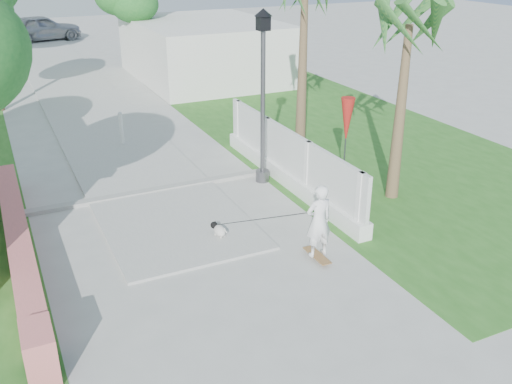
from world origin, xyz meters
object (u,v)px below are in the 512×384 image
street_lamp (263,92)px  patio_umbrella (347,121)px  skateboarder (268,219)px  dog (219,230)px  bollard (121,127)px  parked_car (41,28)px

street_lamp → patio_umbrella: bearing=-27.8°
skateboarder → dog: skateboarder is taller
street_lamp → bollard: size_ratio=4.07×
patio_umbrella → parked_car: 28.34m
dog → parked_car: 29.45m
street_lamp → patio_umbrella: street_lamp is taller
skateboarder → bollard: bearing=-82.0°
patio_umbrella → dog: size_ratio=4.71×
skateboarder → dog: 1.26m
street_lamp → patio_umbrella: (1.90, -1.00, -0.74)m
parked_car → patio_umbrella: bearing=175.9°
street_lamp → bollard: 5.56m
bollard → skateboarder: (1.19, -7.86, 0.10)m
dog → parked_car: bearing=68.8°
skateboarder → parked_car: (-1.04, 30.33, 0.13)m
skateboarder → dog: size_ratio=4.58×
bollard → dog: bearing=-86.3°
skateboarder → parked_car: size_ratio=0.46×
skateboarder → dog: bearing=-50.5°
street_lamp → dog: (-2.25, -2.47, -2.24)m
street_lamp → skateboarder: (-1.51, -3.36, -1.74)m
dog → parked_car: (-0.30, 29.45, 0.63)m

